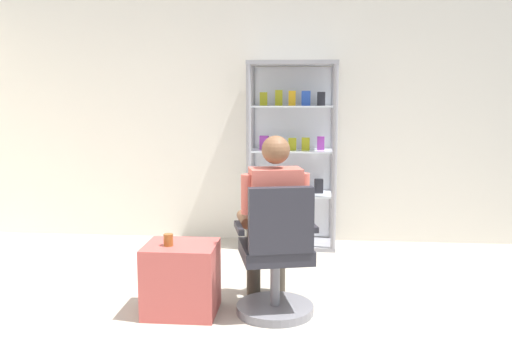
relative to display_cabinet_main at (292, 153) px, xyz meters
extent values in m
cube|color=silver|center=(-0.40, 0.24, 0.38)|extent=(6.00, 0.10, 2.70)
cylinder|color=gray|center=(-0.43, -0.26, -0.02)|extent=(0.05, 0.05, 1.90)
cylinder|color=gray|center=(0.42, -0.26, -0.02)|extent=(0.05, 0.05, 1.90)
cylinder|color=gray|center=(-0.43, 0.14, -0.02)|extent=(0.05, 0.05, 1.90)
cylinder|color=gray|center=(0.42, 0.14, -0.02)|extent=(0.05, 0.05, 1.90)
cube|color=gray|center=(0.00, -0.06, 0.91)|extent=(0.90, 0.45, 0.04)
cube|color=gray|center=(0.00, -0.06, -0.95)|extent=(0.90, 0.45, 0.04)
cube|color=silver|center=(0.00, 0.15, -0.02)|extent=(0.84, 0.02, 1.80)
cube|color=silver|center=(0.00, -0.06, -0.42)|extent=(0.82, 0.39, 0.02)
cube|color=#264CB2|center=(-0.28, -0.03, -0.33)|extent=(0.09, 0.04, 0.15)
cube|color=silver|center=(-0.15, -0.07, -0.35)|extent=(0.08, 0.05, 0.12)
cube|color=red|center=(0.00, -0.04, -0.34)|extent=(0.09, 0.04, 0.14)
cube|color=red|center=(0.15, -0.05, -0.34)|extent=(0.07, 0.04, 0.14)
cube|color=black|center=(0.28, -0.04, -0.33)|extent=(0.09, 0.06, 0.15)
cube|color=silver|center=(0.00, -0.06, 0.03)|extent=(0.82, 0.39, 0.02)
cube|color=purple|center=(-0.29, -0.05, 0.11)|extent=(0.09, 0.06, 0.14)
cube|color=#268C4C|center=(-0.14, -0.05, 0.10)|extent=(0.08, 0.03, 0.12)
cube|color=#999919|center=(0.00, -0.10, 0.10)|extent=(0.08, 0.06, 0.12)
cube|color=#999919|center=(0.14, -0.11, 0.11)|extent=(0.08, 0.04, 0.13)
cube|color=purple|center=(0.29, -0.05, 0.11)|extent=(0.07, 0.03, 0.14)
cube|color=silver|center=(0.00, -0.06, 0.48)|extent=(0.82, 0.39, 0.02)
cube|color=#999919|center=(-0.29, -0.07, 0.56)|extent=(0.08, 0.05, 0.13)
cube|color=#999919|center=(-0.14, -0.07, 0.57)|extent=(0.08, 0.04, 0.16)
cube|color=gold|center=(0.00, -0.06, 0.57)|extent=(0.07, 0.04, 0.15)
cube|color=#264CB2|center=(0.14, -0.08, 0.57)|extent=(0.09, 0.05, 0.15)
cube|color=black|center=(0.29, -0.05, 0.56)|extent=(0.08, 0.03, 0.14)
cylinder|color=slate|center=(-0.07, -1.86, -0.94)|extent=(0.56, 0.56, 0.06)
cylinder|color=slate|center=(-0.07, -1.86, -0.73)|extent=(0.07, 0.07, 0.41)
cube|color=#26262D|center=(-0.07, -1.86, -0.51)|extent=(0.58, 0.58, 0.10)
cube|color=#26262D|center=(-0.02, -2.07, -0.23)|extent=(0.45, 0.18, 0.45)
cube|color=#26262D|center=(0.18, -1.80, -0.33)|extent=(0.11, 0.30, 0.04)
cube|color=#26262D|center=(-0.32, -1.92, -0.33)|extent=(0.11, 0.30, 0.04)
cylinder|color=#3F382D|center=(-0.02, -1.64, -0.41)|extent=(0.23, 0.42, 0.14)
cylinder|color=#3F382D|center=(-0.07, -1.45, -0.69)|extent=(0.11, 0.11, 0.56)
cylinder|color=#3F382D|center=(-0.21, -1.69, -0.41)|extent=(0.23, 0.42, 0.14)
cylinder|color=#3F382D|center=(-0.26, -1.50, -0.69)|extent=(0.11, 0.11, 0.56)
cube|color=#BF594C|center=(-0.07, -1.86, -0.16)|extent=(0.40, 0.30, 0.50)
sphere|color=brown|center=(-0.07, -1.86, 0.22)|extent=(0.20, 0.20, 0.20)
cylinder|color=#BF594C|center=(0.12, -1.82, -0.09)|extent=(0.09, 0.09, 0.28)
cylinder|color=brown|center=(0.08, -1.64, -0.31)|extent=(0.15, 0.31, 0.08)
cylinder|color=#BF594C|center=(-0.27, -1.91, -0.09)|extent=(0.09, 0.09, 0.28)
cylinder|color=brown|center=(-0.31, -1.73, -0.31)|extent=(0.15, 0.31, 0.08)
cube|color=#B24C47|center=(-0.74, -1.92, -0.71)|extent=(0.51, 0.43, 0.51)
cylinder|color=brown|center=(-0.82, -1.96, -0.41)|extent=(0.07, 0.07, 0.09)
camera|label=1|loc=(0.13, -5.68, 0.61)|focal=38.65mm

